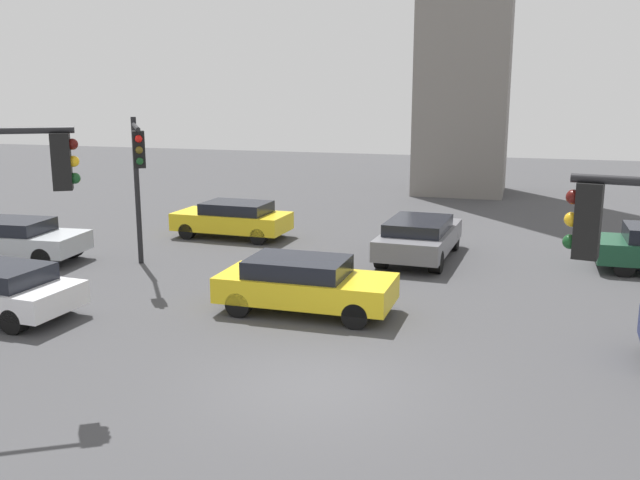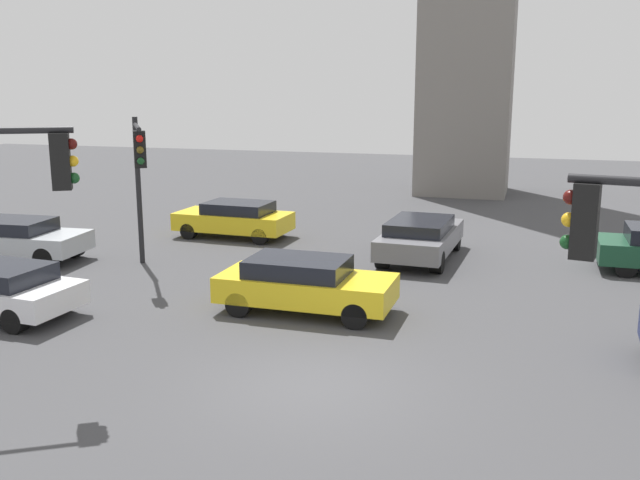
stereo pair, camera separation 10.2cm
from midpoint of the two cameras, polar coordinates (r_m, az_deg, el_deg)
The scene contains 6 objects.
ground_plane at distance 13.45m, azimuth -0.15°, elevation -11.69°, with size 90.57×90.57×0.00m, color #424244.
traffic_light_2 at distance 21.16m, azimuth -14.28°, elevation 5.91°, with size 1.68×2.44×4.56m.
car_1 at distance 17.35m, azimuth -1.10°, elevation -3.54°, with size 4.31×1.95×1.36m.
car_2 at distance 26.12m, azimuth -6.80°, elevation 1.74°, with size 4.24×2.05×1.32m.
car_4 at distance 22.87m, azimuth 8.24°, elevation 0.26°, with size 2.27×4.78×1.34m.
car_7 at distance 24.44m, azimuth -23.17°, elevation 0.14°, with size 4.41×2.20×1.34m.
Camera 2 is at (3.61, -11.74, 5.48)m, focal length 39.63 mm.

